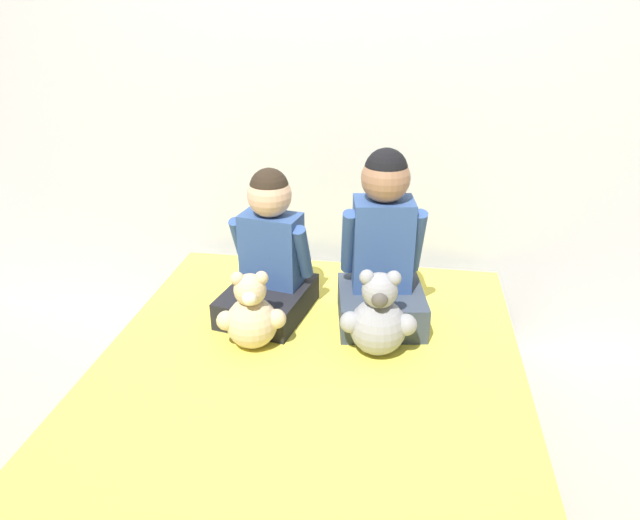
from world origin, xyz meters
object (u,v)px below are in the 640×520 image
(child_on_right, at_px, (383,252))
(teddy_bear_held_by_left_child, at_px, (252,315))
(teddy_bear_held_by_right_child, at_px, (378,319))
(child_on_left, at_px, (269,256))
(bed, at_px, (302,443))

(child_on_right, height_order, teddy_bear_held_by_left_child, child_on_right)
(child_on_right, xyz_separation_m, teddy_bear_held_by_left_child, (-0.45, -0.27, -0.17))
(child_on_right, relative_size, teddy_bear_held_by_right_child, 2.11)
(child_on_left, xyz_separation_m, child_on_right, (0.45, -0.00, 0.05))
(teddy_bear_held_by_left_child, distance_m, teddy_bear_held_by_right_child, 0.46)
(child_on_right, xyz_separation_m, teddy_bear_held_by_right_child, (0.01, -0.24, -0.16))
(child_on_left, bearing_deg, teddy_bear_held_by_right_child, -17.31)
(bed, bearing_deg, child_on_right, 64.69)
(teddy_bear_held_by_left_child, relative_size, teddy_bear_held_by_right_child, 0.92)
(bed, height_order, child_on_right, child_on_right)
(bed, height_order, child_on_left, child_on_left)
(child_on_left, bearing_deg, teddy_bear_held_by_left_child, -80.50)
(teddy_bear_held_by_left_child, height_order, teddy_bear_held_by_right_child, teddy_bear_held_by_right_child)
(bed, xyz_separation_m, child_on_right, (0.23, 0.49, 0.54))
(bed, distance_m, child_on_left, 0.73)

